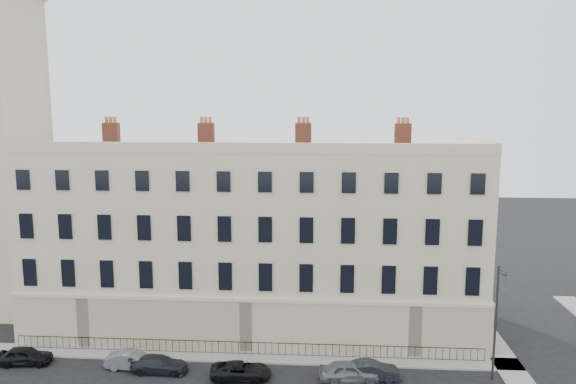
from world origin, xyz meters
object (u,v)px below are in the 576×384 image
(car_b, at_px, (133,360))
(streetlamp, at_px, (496,318))
(car_a, at_px, (25,356))
(car_d, at_px, (241,371))
(car_e, at_px, (349,371))
(car_c, at_px, (159,364))
(car_f, at_px, (371,371))

(car_b, distance_m, streetlamp, 25.23)
(car_b, bearing_deg, car_a, 92.49)
(car_d, bearing_deg, car_e, -92.42)
(car_a, height_order, car_c, car_a)
(car_e, bearing_deg, streetlamp, -91.30)
(car_c, bearing_deg, car_b, 80.52)
(car_d, height_order, car_f, car_f)
(car_c, xyz_separation_m, car_d, (5.82, -0.58, -0.00))
(car_c, distance_m, streetlamp, 23.23)
(car_b, distance_m, car_d, 7.91)
(streetlamp, bearing_deg, car_c, 177.32)
(car_a, height_order, car_e, car_e)
(car_a, distance_m, car_b, 7.98)
(car_b, height_order, car_d, car_b)
(car_d, bearing_deg, car_c, 80.27)
(car_c, distance_m, car_d, 5.85)
(car_b, bearing_deg, car_f, -87.91)
(streetlamp, bearing_deg, car_f, 179.61)
(car_f, xyz_separation_m, streetlamp, (8.22, 0.47, 3.81))
(car_a, xyz_separation_m, car_f, (24.70, -0.60, -0.02))
(car_c, bearing_deg, car_e, -90.83)
(car_d, xyz_separation_m, car_e, (7.35, 0.21, 0.11))
(car_c, height_order, streetlamp, streetlamp)
(car_b, relative_size, streetlamp, 0.47)
(car_b, bearing_deg, streetlamp, -86.33)
(car_f, relative_size, streetlamp, 0.48)
(car_b, height_order, car_f, car_f)
(car_d, bearing_deg, car_b, 79.08)
(car_b, xyz_separation_m, car_c, (2.03, -0.37, -0.04))
(car_e, relative_size, streetlamp, 0.50)
(car_e, height_order, streetlamp, streetlamp)
(car_b, height_order, streetlamp, streetlamp)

